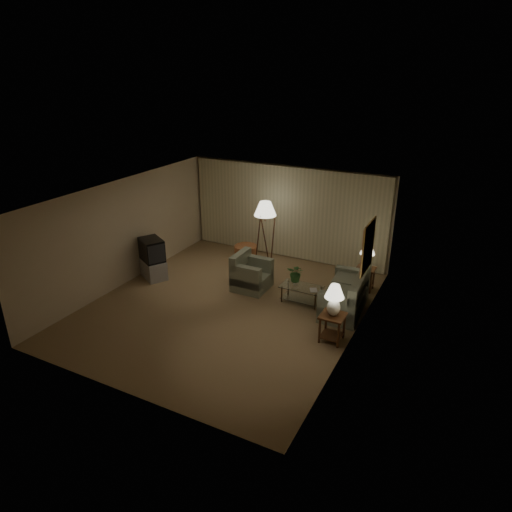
# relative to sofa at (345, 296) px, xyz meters

# --- Properties ---
(ground) EXTENTS (7.00, 7.00, 0.00)m
(ground) POSITION_rel_sofa_xyz_m (-2.50, -1.04, -0.37)
(ground) COLOR #937951
(ground) RESTS_ON ground
(room_shell) EXTENTS (6.04, 7.02, 2.72)m
(room_shell) POSITION_rel_sofa_xyz_m (-2.48, 0.47, 1.38)
(room_shell) COLOR beige
(room_shell) RESTS_ON ground
(sofa) EXTENTS (1.75, 1.02, 0.74)m
(sofa) POSITION_rel_sofa_xyz_m (0.00, 0.00, 0.00)
(sofa) COLOR gray
(sofa) RESTS_ON ground
(armchair) EXTENTS (0.88, 0.84, 0.73)m
(armchair) POSITION_rel_sofa_xyz_m (-2.41, 0.01, -0.00)
(armchair) COLOR gray
(armchair) RESTS_ON ground
(side_table_near) EXTENTS (0.49, 0.49, 0.60)m
(side_table_near) POSITION_rel_sofa_xyz_m (0.15, -1.35, 0.04)
(side_table_near) COLOR #3A1E0F
(side_table_near) RESTS_ON ground
(side_table_far) EXTENTS (0.47, 0.39, 0.60)m
(side_table_far) POSITION_rel_sofa_xyz_m (0.15, 1.25, 0.03)
(side_table_far) COLOR #3A1E0F
(side_table_far) RESTS_ON ground
(table_lamp_near) EXTENTS (0.39, 0.39, 0.68)m
(table_lamp_near) POSITION_rel_sofa_xyz_m (0.15, -1.35, 0.63)
(table_lamp_near) COLOR white
(table_lamp_near) RESTS_ON side_table_near
(table_lamp_far) EXTENTS (0.36, 0.36, 0.63)m
(table_lamp_far) POSITION_rel_sofa_xyz_m (0.15, 1.25, 0.60)
(table_lamp_far) COLOR white
(table_lamp_far) RESTS_ON side_table_far
(coffee_table) EXTENTS (0.99, 0.54, 0.41)m
(coffee_table) POSITION_rel_sofa_xyz_m (-1.02, -0.10, -0.09)
(coffee_table) COLOR silver
(coffee_table) RESTS_ON ground
(tv_cabinet) EXTENTS (1.21, 1.18, 0.50)m
(tv_cabinet) POSITION_rel_sofa_xyz_m (-5.05, -0.59, -0.12)
(tv_cabinet) COLOR #9F9FA1
(tv_cabinet) RESTS_ON ground
(crt_tv) EXTENTS (1.12, 1.09, 0.59)m
(crt_tv) POSITION_rel_sofa_xyz_m (-5.05, -0.59, 0.43)
(crt_tv) COLOR black
(crt_tv) RESTS_ON tv_cabinet
(floor_lamp) EXTENTS (0.61, 0.61, 1.87)m
(floor_lamp) POSITION_rel_sofa_xyz_m (-2.75, 1.45, 0.61)
(floor_lamp) COLOR #3A1E0F
(floor_lamp) RESTS_ON ground
(ottoman) EXTENTS (0.81, 0.81, 0.44)m
(ottoman) POSITION_rel_sofa_xyz_m (-3.41, 1.56, -0.15)
(ottoman) COLOR #985433
(ottoman) RESTS_ON ground
(vase) EXTENTS (0.17, 0.17, 0.14)m
(vase) POSITION_rel_sofa_xyz_m (-1.17, -0.10, 0.12)
(vase) COLOR white
(vase) RESTS_ON coffee_table
(flowers) EXTENTS (0.40, 0.35, 0.44)m
(flowers) POSITION_rel_sofa_xyz_m (-1.17, -0.10, 0.41)
(flowers) COLOR #30692F
(flowers) RESTS_ON vase
(book) EXTENTS (0.25, 0.28, 0.02)m
(book) POSITION_rel_sofa_xyz_m (-0.77, -0.20, 0.06)
(book) COLOR olive
(book) RESTS_ON coffee_table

